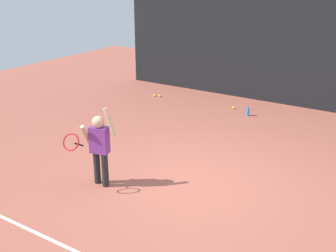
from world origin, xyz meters
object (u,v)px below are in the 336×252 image
tennis_ball_0 (160,96)px  tennis_ball_1 (154,95)px  tennis_player (98,144)px  water_bottle (248,111)px  tennis_ball_2 (234,108)px

tennis_ball_0 → tennis_ball_1: same height
tennis_player → tennis_ball_0: tennis_player is taller
water_bottle → tennis_ball_1: size_ratio=3.33×
tennis_ball_1 → tennis_ball_2: (2.37, 0.18, 0.00)m
water_bottle → tennis_ball_2: bearing=148.6°
tennis_ball_0 → tennis_ball_1: bearing=-159.0°
tennis_ball_0 → tennis_player: bearing=-66.8°
tennis_player → water_bottle: size_ratio=6.14×
water_bottle → tennis_ball_0: size_ratio=3.33×
water_bottle → tennis_ball_2: (-0.52, 0.32, -0.08)m
tennis_ball_1 → tennis_ball_2: same height
water_bottle → tennis_ball_0: water_bottle is taller
tennis_ball_1 → tennis_ball_0: bearing=21.0°
water_bottle → tennis_player: bearing=-98.0°
tennis_ball_0 → tennis_ball_1: 0.16m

